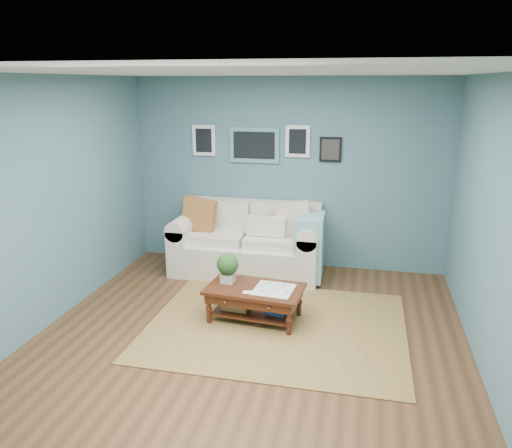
# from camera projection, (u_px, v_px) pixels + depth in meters

# --- Properties ---
(room_shell) EXTENTS (5.00, 5.02, 2.70)m
(room_shell) POSITION_uv_depth(u_px,v_px,m) (246.00, 216.00, 4.83)
(room_shell) COLOR brown
(room_shell) RESTS_ON ground
(area_rug) EXTENTS (2.80, 2.24, 0.01)m
(area_rug) POSITION_uv_depth(u_px,v_px,m) (276.00, 326.00, 5.54)
(area_rug) COLOR brown
(area_rug) RESTS_ON ground
(loveseat) EXTENTS (2.11, 0.96, 1.09)m
(loveseat) POSITION_uv_depth(u_px,v_px,m) (254.00, 242.00, 7.02)
(loveseat) COLOR beige
(loveseat) RESTS_ON ground
(coffee_table) EXTENTS (1.12, 0.71, 0.75)m
(coffee_table) POSITION_uv_depth(u_px,v_px,m) (250.00, 292.00, 5.63)
(coffee_table) COLOR black
(coffee_table) RESTS_ON ground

